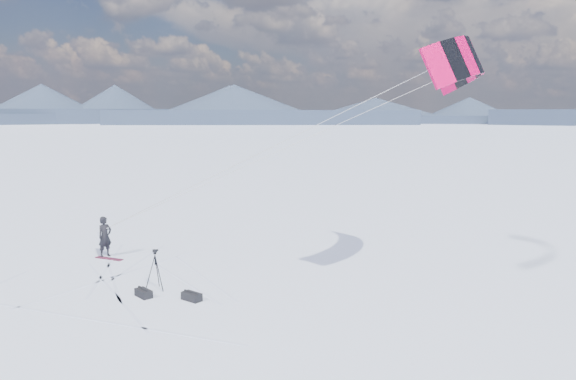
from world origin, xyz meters
The scene contains 9 objects.
ground centered at (0.00, 0.00, 0.00)m, with size 1800.00×1800.00×0.00m, color white.
horizon_hills centered at (0.00, 0.00, 4.31)m, with size 704.84×706.81×9.94m.
snow_tracks centered at (-0.56, -0.72, 0.00)m, with size 17.62×14.39×0.01m.
snowkiter centered at (-3.50, 2.86, 0.00)m, with size 0.69×0.46×1.90m, color black.
snowboard centered at (-3.04, 2.62, 0.02)m, with size 1.46×0.27×0.04m, color maroon.
tripod centered at (1.94, 0.22, 1.01)m, with size 0.67×0.72×1.57m.
gear_bag_a centered at (3.91, -0.12, 0.15)m, with size 0.81×0.48×0.34m.
gear_bag_b centered at (2.12, -0.66, 0.15)m, with size 0.83×0.60×0.34m.
power_kite centered at (11.64, 5.88, 8.43)m, with size 16.43×6.49×8.07m.
Camera 1 is at (16.24, -15.45, 6.69)m, focal length 35.00 mm.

